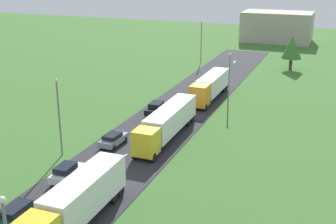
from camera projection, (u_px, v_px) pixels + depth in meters
road at (98, 179)px, 43.21m from camera, size 10.00×140.00×0.06m
lane_marking_centre at (84, 190)px, 41.07m from camera, size 0.16×122.60×0.01m
truck_lead at (76, 202)px, 34.98m from camera, size 2.56×12.62×3.70m
truck_second at (167, 122)px, 52.67m from camera, size 2.56×14.62×3.50m
truck_third at (210, 86)px, 67.75m from camera, size 2.55×13.04×3.51m
car_second at (15, 215)px, 35.53m from camera, size 1.76×4.50×1.59m
car_third at (66, 172)px, 42.83m from camera, size 1.85×4.04×1.60m
car_fourth at (113, 139)px, 50.89m from camera, size 1.94×4.05×1.45m
car_fifth at (156, 108)px, 61.47m from camera, size 2.00×4.22×1.61m
motorcycle_courier at (3, 213)px, 36.45m from camera, size 0.28×1.94×0.91m
lamppost_second at (59, 114)px, 47.18m from camera, size 0.36×0.36×8.62m
lamppost_third at (229, 76)px, 64.36m from camera, size 0.36×0.36×7.74m
lamppost_fourth at (201, 40)px, 91.24m from camera, size 0.36×0.36×8.62m
tree_birch at (292, 48)px, 85.40m from camera, size 3.84×3.84×6.53m
distant_building at (277, 27)px, 116.57m from camera, size 17.62×10.84×7.65m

